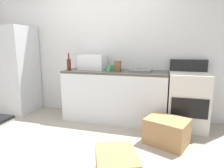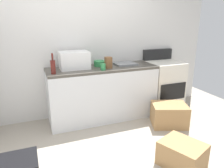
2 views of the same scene
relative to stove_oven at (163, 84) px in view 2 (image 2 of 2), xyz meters
name	(u,v)px [view 2 (image 2 of 2)]	position (x,y,z in m)	size (l,w,h in m)	color
ground_plane	(112,161)	(-1.52, -1.21, -0.47)	(6.00, 6.00, 0.00)	#9E9384
wall_back	(78,41)	(-1.52, 0.34, 0.83)	(5.00, 0.10, 2.60)	silver
kitchen_counter	(103,93)	(-1.22, -0.01, -0.02)	(1.80, 0.60, 0.90)	silver
stove_oven	(163,84)	(0.00, 0.00, 0.00)	(0.60, 0.61, 1.10)	silver
microwave	(74,60)	(-1.66, 0.07, 0.57)	(0.46, 0.34, 0.27)	white
sink_basin	(125,64)	(-0.78, 0.05, 0.45)	(0.36, 0.32, 0.03)	slate
wine_bottle	(53,66)	(-2.02, -0.17, 0.54)	(0.07, 0.07, 0.30)	#591E19
coffee_mug	(103,67)	(-1.27, -0.20, 0.48)	(0.08, 0.08, 0.10)	#338C4C
knife_block	(108,63)	(-1.15, -0.11, 0.52)	(0.10, 0.10, 0.18)	brown
mixing_bowl	(99,63)	(-1.23, 0.10, 0.48)	(0.19, 0.19, 0.09)	#338C4C
cardboard_box_large	(169,115)	(-0.31, -0.66, -0.29)	(0.54, 0.43, 0.35)	#A37A4C
cardboard_box_medium	(182,155)	(-0.79, -1.58, -0.32)	(0.39, 0.48, 0.30)	#A37A4C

